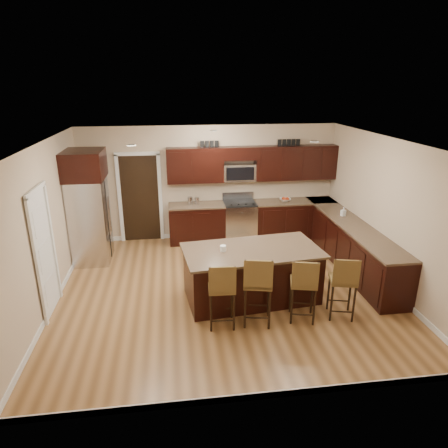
{
  "coord_description": "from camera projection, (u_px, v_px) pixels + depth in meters",
  "views": [
    {
      "loc": [
        -0.9,
        -6.48,
        3.62
      ],
      "look_at": [
        0.03,
        0.4,
        1.14
      ],
      "focal_mm": 32.0,
      "sensor_mm": 36.0,
      "label": 1
    }
  ],
  "objects": [
    {
      "name": "floor",
      "position": [
        225.0,
        289.0,
        7.38
      ],
      "size": [
        6.0,
        6.0,
        0.0
      ],
      "primitive_type": "plane",
      "color": "olive",
      "rests_on": "ground"
    },
    {
      "name": "ceiling",
      "position": [
        226.0,
        142.0,
        6.47
      ],
      "size": [
        6.0,
        6.0,
        0.0
      ],
      "primitive_type": "plane",
      "rotation": [
        3.14,
        0.0,
        0.0
      ],
      "color": "silver",
      "rests_on": "wall_back"
    },
    {
      "name": "wall_back",
      "position": [
        210.0,
        183.0,
        9.5
      ],
      "size": [
        6.0,
        0.0,
        6.0
      ],
      "primitive_type": "plane",
      "rotation": [
        1.57,
        0.0,
        0.0
      ],
      "color": "#C6AE8F",
      "rests_on": "floor"
    },
    {
      "name": "wall_left",
      "position": [
        45.0,
        228.0,
        6.55
      ],
      "size": [
        0.0,
        5.5,
        5.5
      ],
      "primitive_type": "plane",
      "rotation": [
        1.57,
        0.0,
        1.57
      ],
      "color": "#C6AE8F",
      "rests_on": "floor"
    },
    {
      "name": "wall_right",
      "position": [
        388.0,
        213.0,
        7.3
      ],
      "size": [
        0.0,
        5.5,
        5.5
      ],
      "primitive_type": "plane",
      "rotation": [
        1.57,
        0.0,
        -1.57
      ],
      "color": "#C6AE8F",
      "rests_on": "floor"
    },
    {
      "name": "base_cabinets",
      "position": [
        302.0,
        233.0,
        8.82
      ],
      "size": [
        4.02,
        3.96,
        0.92
      ],
      "color": "black",
      "rests_on": "floor"
    },
    {
      "name": "upper_cabinets",
      "position": [
        255.0,
        163.0,
        9.31
      ],
      "size": [
        4.0,
        0.33,
        0.8
      ],
      "color": "black",
      "rests_on": "wall_back"
    },
    {
      "name": "range",
      "position": [
        240.0,
        221.0,
        9.6
      ],
      "size": [
        0.76,
        0.64,
        1.11
      ],
      "color": "silver",
      "rests_on": "floor"
    },
    {
      "name": "microwave",
      "position": [
        239.0,
        172.0,
        9.35
      ],
      "size": [
        0.76,
        0.31,
        0.4
      ],
      "primitive_type": "cube",
      "color": "silver",
      "rests_on": "upper_cabinets"
    },
    {
      "name": "doorway",
      "position": [
        140.0,
        199.0,
        9.38
      ],
      "size": [
        0.85,
        0.03,
        2.06
      ],
      "primitive_type": "cube",
      "color": "black",
      "rests_on": "floor"
    },
    {
      "name": "pantry_door",
      "position": [
        44.0,
        254.0,
        6.39
      ],
      "size": [
        0.03,
        0.8,
        2.04
      ],
      "primitive_type": "cube",
      "color": "white",
      "rests_on": "floor"
    },
    {
      "name": "letter_decor",
      "position": [
        249.0,
        143.0,
        9.14
      ],
      "size": [
        2.2,
        0.03,
        0.15
      ],
      "primitive_type": null,
      "color": "black",
      "rests_on": "upper_cabinets"
    },
    {
      "name": "island",
      "position": [
        251.0,
        275.0,
        6.98
      ],
      "size": [
        2.44,
        1.46,
        0.92
      ],
      "rotation": [
        0.0,
        0.0,
        0.11
      ],
      "color": "black",
      "rests_on": "floor"
    },
    {
      "name": "stool_left",
      "position": [
        222.0,
        288.0,
        6.03
      ],
      "size": [
        0.43,
        0.43,
        1.09
      ],
      "rotation": [
        0.0,
        0.0,
        -0.05
      ],
      "color": "brown",
      "rests_on": "floor"
    },
    {
      "name": "stool_mid",
      "position": [
        258.0,
        283.0,
        6.08
      ],
      "size": [
        0.51,
        0.51,
        1.16
      ],
      "rotation": [
        0.0,
        0.0,
        -0.21
      ],
      "color": "brown",
      "rests_on": "floor"
    },
    {
      "name": "stool_right",
      "position": [
        304.0,
        283.0,
        6.2
      ],
      "size": [
        0.49,
        0.49,
        1.08
      ],
      "rotation": [
        0.0,
        0.0,
        -0.24
      ],
      "color": "brown",
      "rests_on": "floor"
    },
    {
      "name": "refrigerator",
      "position": [
        89.0,
        206.0,
        8.22
      ],
      "size": [
        0.79,
        0.95,
        2.35
      ],
      "color": "silver",
      "rests_on": "floor"
    },
    {
      "name": "floor_mat",
      "position": [
        245.0,
        257.0,
        8.74
      ],
      "size": [
        0.9,
        0.68,
        0.01
      ],
      "primitive_type": "cube",
      "rotation": [
        0.0,
        0.0,
        -0.19
      ],
      "color": "brown",
      "rests_on": "floor"
    },
    {
      "name": "fruit_bowl",
      "position": [
        285.0,
        200.0,
        9.57
      ],
      "size": [
        0.31,
        0.31,
        0.07
      ],
      "primitive_type": "imported",
      "rotation": [
        0.0,
        0.0,
        -0.19
      ],
      "color": "silver",
      "rests_on": "base_cabinets"
    },
    {
      "name": "soap_bottle",
      "position": [
        343.0,
        212.0,
        8.49
      ],
      "size": [
        0.1,
        0.1,
        0.19
      ],
      "primitive_type": "imported",
      "rotation": [
        0.0,
        0.0,
        0.2
      ],
      "color": "#B2B2B2",
      "rests_on": "base_cabinets"
    },
    {
      "name": "canister_tall",
      "position": [
        190.0,
        201.0,
        9.27
      ],
      "size": [
        0.12,
        0.12,
        0.19
      ],
      "primitive_type": "cylinder",
      "color": "silver",
      "rests_on": "base_cabinets"
    },
    {
      "name": "canister_short",
      "position": [
        197.0,
        201.0,
        9.29
      ],
      "size": [
        0.11,
        0.11,
        0.17
      ],
      "primitive_type": "cylinder",
      "color": "silver",
      "rests_on": "base_cabinets"
    },
    {
      "name": "island_jar",
      "position": [
        223.0,
        248.0,
        6.74
      ],
      "size": [
        0.1,
        0.1,
        0.1
      ],
      "primitive_type": "cylinder",
      "color": "white",
      "rests_on": "island"
    },
    {
      "name": "stool_extra",
      "position": [
        344.0,
        280.0,
        6.28
      ],
      "size": [
        0.49,
        0.49,
        1.08
      ],
      "rotation": [
        0.0,
        0.0,
        -0.24
      ],
      "color": "brown",
      "rests_on": "floor"
    }
  ]
}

